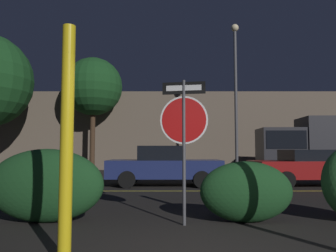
{
  "coord_description": "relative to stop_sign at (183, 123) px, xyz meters",
  "views": [
    {
      "loc": [
        -0.51,
        -3.94,
        1.32
      ],
      "look_at": [
        -0.48,
        4.43,
        1.94
      ],
      "focal_mm": 35.0,
      "sensor_mm": 36.0,
      "label": 1
    }
  ],
  "objects": [
    {
      "name": "building_backdrop",
      "position": [
        -1.71,
        18.36,
        0.84
      ],
      "size": [
        32.65,
        4.43,
        5.31
      ],
      "primitive_type": "cube",
      "color": "#6B5B4C",
      "rests_on": "ground_plane"
    },
    {
      "name": "passing_car_2",
      "position": [
        -0.44,
        6.42,
        -1.08
      ],
      "size": [
        4.31,
        1.84,
        1.48
      ],
      "rotation": [
        0.0,
        0.0,
        -1.56
      ],
      "color": "navy",
      "rests_on": "ground_plane"
    },
    {
      "name": "hedge_bush_2",
      "position": [
        1.16,
        0.24,
        -1.26
      ],
      "size": [
        1.71,
        0.77,
        1.11
      ],
      "primitive_type": "ellipsoid",
      "color": "#19421E",
      "rests_on": "ground_plane"
    },
    {
      "name": "street_lamp",
      "position": [
        3.28,
        11.14,
        3.0
      ],
      "size": [
        0.4,
        0.4,
        8.03
      ],
      "color": "#4C4C51",
      "rests_on": "ground_plane"
    },
    {
      "name": "passing_car_3",
      "position": [
        5.07,
        6.34,
        -1.13
      ],
      "size": [
        4.71,
        2.12,
        1.34
      ],
      "rotation": [
        0.0,
        0.0,
        -1.49
      ],
      "color": "maroon",
      "rests_on": "ground_plane"
    },
    {
      "name": "road_center_stripe",
      "position": [
        0.22,
        4.84,
        -1.81
      ],
      "size": [
        36.96,
        0.12,
        0.01
      ],
      "primitive_type": "cube",
      "color": "gold",
      "rests_on": "ground_plane"
    },
    {
      "name": "yellow_pole_left",
      "position": [
        -1.51,
        -1.93,
        -0.39
      ],
      "size": [
        0.16,
        0.16,
        2.85
      ],
      "primitive_type": "cylinder",
      "color": "yellow",
      "rests_on": "ground_plane"
    },
    {
      "name": "stop_sign",
      "position": [
        0.0,
        0.0,
        0.0
      ],
      "size": [
        0.86,
        0.16,
        2.59
      ],
      "rotation": [
        0.0,
        0.0,
        -0.17
      ],
      "color": "#4C4C51",
      "rests_on": "ground_plane"
    },
    {
      "name": "hedge_bush_1",
      "position": [
        -2.54,
        0.23,
        -1.14
      ],
      "size": [
        2.14,
        0.81,
        1.35
      ],
      "primitive_type": "ellipsoid",
      "color": "#19421E",
      "rests_on": "ground_plane"
    },
    {
      "name": "tree_0",
      "position": [
        -5.06,
        14.77,
        3.52
      ],
      "size": [
        3.69,
        3.69,
        7.21
      ],
      "color": "#422D1E",
      "rests_on": "ground_plane"
    },
    {
      "name": "delivery_truck",
      "position": [
        7.31,
        11.08,
        -0.2
      ],
      "size": [
        5.81,
        2.65,
        3.01
      ],
      "rotation": [
        0.0,
        0.0,
        1.52
      ],
      "color": "#2D2D33",
      "rests_on": "ground_plane"
    }
  ]
}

